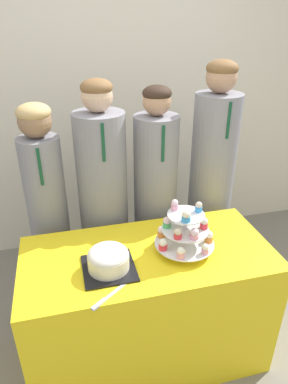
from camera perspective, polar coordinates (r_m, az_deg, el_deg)
wall_back at (r=2.87m, az=-6.54°, el=16.16°), size 9.00×0.06×2.70m
table at (r=2.11m, az=0.68°, el=-18.46°), size 1.34×0.63×0.77m
round_cake at (r=1.71m, az=-5.96°, el=-11.04°), size 0.26×0.26×0.13m
cake_knife at (r=1.60m, az=-6.25°, el=-17.17°), size 0.22×0.17×0.01m
cupcake_stand at (r=1.81m, az=6.83°, el=-6.27°), size 0.32×0.32×0.28m
student_0 at (r=2.27m, az=-15.47°, el=-4.63°), size 0.25×0.25×1.48m
student_1 at (r=2.27m, az=-6.67°, el=-3.14°), size 0.31×0.32×1.59m
student_2 at (r=2.34m, az=1.86°, el=-2.49°), size 0.28×0.29×1.54m
student_3 at (r=2.44m, az=10.95°, el=0.05°), size 0.30×0.30×1.67m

